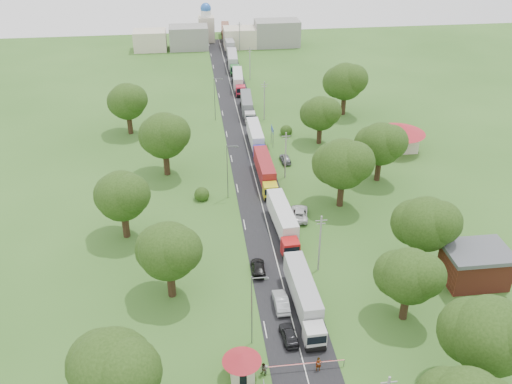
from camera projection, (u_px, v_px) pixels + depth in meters
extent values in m
plane|color=#2E571D|center=(272.00, 244.00, 86.23)|extent=(260.00, 260.00, 0.00)
cube|color=black|center=(256.00, 182.00, 103.48)|extent=(8.00, 200.00, 0.04)
cylinder|color=slate|center=(266.00, 370.00, 63.91)|extent=(0.20, 0.20, 1.10)
cube|color=slate|center=(266.00, 367.00, 63.66)|extent=(0.35, 0.35, 0.25)
cylinder|color=red|center=(305.00, 364.00, 64.17)|extent=(9.00, 0.12, 0.12)
cylinder|color=slate|center=(344.00, 363.00, 64.90)|extent=(0.10, 0.10, 1.00)
cube|color=beige|center=(242.00, 368.00, 63.29)|extent=(2.60, 2.60, 2.40)
cone|color=maroon|center=(242.00, 357.00, 62.45)|extent=(4.40, 4.40, 1.10)
cube|color=black|center=(254.00, 366.00, 63.34)|extent=(0.02, 1.20, 0.90)
cube|color=black|center=(243.00, 379.00, 62.26)|extent=(0.80, 0.02, 1.90)
cylinder|color=slate|center=(273.00, 139.00, 114.95)|extent=(0.12, 0.12, 4.00)
cylinder|color=slate|center=(271.00, 134.00, 117.02)|extent=(0.12, 0.12, 4.00)
cube|color=navy|center=(272.00, 129.00, 115.19)|extent=(0.06, 3.00, 1.00)
cube|color=silver|center=(272.00, 129.00, 115.19)|extent=(0.07, 3.10, 0.06)
cube|color=gray|center=(389.00, 382.00, 52.53)|extent=(1.60, 0.10, 0.10)
cylinder|color=gray|center=(320.00, 244.00, 78.56)|extent=(0.24, 0.24, 9.00)
cube|color=gray|center=(321.00, 220.00, 76.68)|extent=(1.60, 0.10, 0.10)
cube|color=gray|center=(321.00, 224.00, 76.92)|extent=(1.20, 0.10, 0.10)
cylinder|color=gray|center=(286.00, 155.00, 102.71)|extent=(0.24, 0.24, 9.00)
cube|color=gray|center=(286.00, 136.00, 100.83)|extent=(1.60, 0.10, 0.10)
cube|color=gray|center=(286.00, 139.00, 101.08)|extent=(1.20, 0.10, 0.10)
cylinder|color=gray|center=(264.00, 101.00, 126.86)|extent=(0.24, 0.24, 9.00)
cube|color=gray|center=(264.00, 84.00, 124.98)|extent=(1.60, 0.10, 0.10)
cube|color=gray|center=(264.00, 87.00, 125.23)|extent=(1.20, 0.10, 0.10)
cylinder|color=gray|center=(250.00, 64.00, 151.01)|extent=(0.24, 0.24, 9.00)
cube|color=gray|center=(250.00, 49.00, 149.13)|extent=(1.60, 0.10, 0.10)
cube|color=gray|center=(250.00, 51.00, 149.38)|extent=(1.20, 0.10, 0.10)
cylinder|color=gray|center=(239.00, 37.00, 175.16)|extent=(0.24, 0.24, 9.00)
cube|color=gray|center=(239.00, 24.00, 173.28)|extent=(1.60, 0.10, 0.10)
cube|color=gray|center=(239.00, 26.00, 173.53)|extent=(1.20, 0.10, 0.10)
cylinder|color=slate|center=(252.00, 311.00, 65.91)|extent=(0.16, 0.16, 10.00)
cube|color=slate|center=(260.00, 278.00, 63.68)|extent=(1.80, 0.10, 0.10)
cube|color=slate|center=(267.00, 278.00, 63.84)|extent=(0.50, 0.22, 0.15)
cylinder|color=slate|center=(227.00, 172.00, 96.10)|extent=(0.16, 0.16, 10.00)
cube|color=slate|center=(232.00, 146.00, 93.87)|extent=(1.80, 0.10, 0.10)
cube|color=slate|center=(237.00, 147.00, 94.03)|extent=(0.50, 0.22, 0.15)
cylinder|color=slate|center=(215.00, 99.00, 126.29)|extent=(0.16, 0.16, 10.00)
cube|color=slate|center=(218.00, 79.00, 124.06)|extent=(1.80, 0.10, 0.10)
cube|color=slate|center=(222.00, 79.00, 124.22)|extent=(0.50, 0.22, 0.15)
cylinder|color=#382616|center=(480.00, 374.00, 61.17)|extent=(1.12, 1.12, 4.55)
sphere|color=#1C330E|center=(490.00, 336.00, 58.41)|extent=(8.40, 8.40, 8.40)
sphere|color=#1C330E|center=(512.00, 336.00, 57.09)|extent=(6.60, 6.60, 6.60)
sphere|color=#1C330E|center=(472.00, 331.00, 59.87)|extent=(7.20, 7.20, 7.20)
cylinder|color=#382616|center=(405.00, 306.00, 71.26)|extent=(1.04, 1.04, 3.85)
sphere|color=#1C330E|center=(410.00, 276.00, 68.95)|extent=(7.00, 7.00, 7.00)
sphere|color=#1C330E|center=(423.00, 275.00, 67.85)|extent=(5.50, 5.50, 5.50)
sphere|color=#1C330E|center=(398.00, 274.00, 70.16)|extent=(6.00, 6.00, 6.00)
cylinder|color=#382616|center=(421.00, 254.00, 80.44)|extent=(1.08, 1.08, 4.20)
sphere|color=#1C330E|center=(426.00, 224.00, 77.91)|extent=(7.70, 7.70, 7.70)
sphere|color=#1C330E|center=(440.00, 222.00, 76.70)|extent=(6.05, 6.05, 6.05)
sphere|color=#1C330E|center=(414.00, 222.00, 79.25)|extent=(6.60, 6.60, 6.60)
cylinder|color=#382616|center=(341.00, 194.00, 95.13)|extent=(1.12, 1.12, 4.55)
sphere|color=#1C330E|center=(343.00, 164.00, 92.37)|extent=(8.40, 8.40, 8.40)
sphere|color=#1C330E|center=(355.00, 162.00, 91.05)|extent=(6.60, 6.60, 6.60)
sphere|color=#1C330E|center=(333.00, 163.00, 93.83)|extent=(7.20, 7.20, 7.20)
cylinder|color=#382616|center=(378.00, 170.00, 103.08)|extent=(1.08, 1.08, 4.20)
sphere|color=#1C330E|center=(381.00, 144.00, 100.55)|extent=(7.70, 7.70, 7.70)
sphere|color=#1C330E|center=(391.00, 142.00, 99.34)|extent=(6.05, 6.05, 6.05)
sphere|color=#1C330E|center=(372.00, 144.00, 101.89)|extent=(6.60, 6.60, 6.60)
cylinder|color=#382616|center=(319.00, 135.00, 117.08)|extent=(1.04, 1.04, 3.85)
sphere|color=#1C330E|center=(321.00, 113.00, 114.77)|extent=(7.00, 7.00, 7.00)
sphere|color=#1C330E|center=(328.00, 111.00, 113.67)|extent=(5.50, 5.50, 5.50)
sphere|color=#1C330E|center=(314.00, 114.00, 115.99)|extent=(6.00, 6.00, 6.00)
cylinder|color=#382616|center=(343.00, 105.00, 130.81)|extent=(1.12, 1.12, 4.55)
sphere|color=#1C330E|center=(345.00, 82.00, 128.06)|extent=(8.40, 8.40, 8.40)
sphere|color=#1C330E|center=(354.00, 79.00, 126.74)|extent=(6.60, 6.60, 6.60)
sphere|color=#1C330E|center=(338.00, 82.00, 129.52)|extent=(7.20, 7.20, 7.20)
sphere|color=#1C330E|center=(113.00, 371.00, 54.31)|extent=(8.40, 8.40, 8.40)
sphere|color=#1C330E|center=(127.00, 372.00, 53.00)|extent=(6.60, 6.60, 6.60)
sphere|color=#1C330E|center=(103.00, 365.00, 55.77)|extent=(7.20, 7.20, 7.20)
cylinder|color=#382616|center=(171.00, 283.00, 74.95)|extent=(1.08, 1.08, 4.20)
sphere|color=#1C330E|center=(168.00, 251.00, 72.41)|extent=(7.70, 7.70, 7.70)
sphere|color=#1C330E|center=(179.00, 250.00, 71.20)|extent=(6.05, 6.05, 6.05)
sphere|color=#1C330E|center=(160.00, 249.00, 73.75)|extent=(6.60, 6.60, 6.60)
cylinder|color=#382616|center=(126.00, 225.00, 87.13)|extent=(1.08, 1.08, 4.20)
sphere|color=#1C330E|center=(122.00, 196.00, 84.60)|extent=(7.70, 7.70, 7.70)
sphere|color=#1C330E|center=(130.00, 194.00, 83.39)|extent=(6.05, 6.05, 6.05)
sphere|color=#1C330E|center=(115.00, 195.00, 85.93)|extent=(6.60, 6.60, 6.60)
cylinder|color=#382616|center=(167.00, 163.00, 104.94)|extent=(1.12, 1.12, 4.55)
sphere|color=#1C330E|center=(164.00, 135.00, 102.18)|extent=(8.40, 8.40, 8.40)
sphere|color=#1C330E|center=(172.00, 133.00, 100.87)|extent=(6.60, 6.60, 6.60)
sphere|color=#1C330E|center=(158.00, 136.00, 103.64)|extent=(7.20, 7.20, 7.20)
cylinder|color=#382616|center=(130.00, 124.00, 121.41)|extent=(1.08, 1.08, 4.20)
sphere|color=#1C330E|center=(127.00, 101.00, 118.88)|extent=(7.70, 7.70, 7.70)
sphere|color=#1C330E|center=(133.00, 99.00, 117.67)|extent=(6.05, 6.05, 6.05)
sphere|color=#1C330E|center=(123.00, 102.00, 120.22)|extent=(6.60, 6.60, 6.60)
cube|color=maroon|center=(474.00, 267.00, 77.54)|extent=(8.00, 6.00, 4.60)
cube|color=#47494F|center=(478.00, 252.00, 76.26)|extent=(8.60, 6.60, 0.60)
cube|color=beige|center=(398.00, 141.00, 114.35)|extent=(7.00, 5.00, 4.00)
cone|color=maroon|center=(400.00, 127.00, 112.91)|extent=(10.08, 10.08, 1.80)
cube|color=gray|center=(189.00, 37.00, 178.29)|extent=(12.00, 8.00, 7.00)
cube|color=beige|center=(240.00, 37.00, 180.27)|extent=(10.00, 8.00, 6.00)
cube|color=gray|center=(277.00, 33.00, 181.07)|extent=(14.00, 8.00, 8.00)
cube|color=beige|center=(150.00, 40.00, 177.25)|extent=(10.00, 8.00, 6.00)
cube|color=beige|center=(207.00, 29.00, 185.59)|extent=(5.00, 5.00, 8.00)
cylinder|color=silver|center=(206.00, 13.00, 183.12)|extent=(3.20, 3.20, 2.00)
sphere|color=#2659B2|center=(206.00, 8.00, 182.33)|extent=(3.40, 3.40, 3.40)
cube|color=silver|center=(314.00, 335.00, 67.25)|extent=(2.53, 2.53, 2.55)
cube|color=black|center=(317.00, 340.00, 66.01)|extent=(2.35, 0.10, 1.12)
cube|color=slate|center=(316.00, 349.00, 66.74)|extent=(2.25, 0.32, 0.36)
cube|color=slate|center=(302.00, 301.00, 73.82)|extent=(2.73, 11.82, 0.31)
cube|color=#9D9EA2|center=(303.00, 288.00, 73.18)|extent=(2.94, 12.13, 3.06)
cylinder|color=black|center=(316.00, 347.00, 66.99)|extent=(2.40, 1.02, 1.02)
cylinder|color=black|center=(312.00, 336.00, 68.57)|extent=(2.40, 1.02, 1.02)
cylinder|color=black|center=(297.00, 285.00, 77.03)|extent=(2.40, 1.02, 1.02)
cylinder|color=black|center=(295.00, 278.00, 78.35)|extent=(2.40, 1.02, 1.02)
cube|color=#AF1415|center=(290.00, 248.00, 82.80)|extent=(2.56, 2.56, 2.52)
cube|color=black|center=(292.00, 251.00, 81.57)|extent=(2.31, 0.16, 1.11)
cube|color=slate|center=(291.00, 258.00, 82.30)|extent=(2.22, 0.38, 0.35)
cube|color=slate|center=(282.00, 226.00, 89.27)|extent=(3.01, 11.69, 0.30)
cube|color=silver|center=(282.00, 215.00, 88.63)|extent=(3.23, 12.00, 3.02)
cylinder|color=black|center=(291.00, 257.00, 82.54)|extent=(2.36, 1.01, 1.01)
cylinder|color=black|center=(289.00, 250.00, 84.10)|extent=(2.36, 1.01, 1.01)
cylinder|color=black|center=(279.00, 216.00, 92.43)|extent=(2.36, 1.01, 1.01)
cylinder|color=black|center=(277.00, 211.00, 93.73)|extent=(2.36, 1.01, 1.01)
cube|color=gold|center=(270.00, 191.00, 97.55)|extent=(2.40, 2.40, 2.47)
cube|color=black|center=(271.00, 192.00, 96.35)|extent=(2.27, 0.05, 1.09)
cube|color=slate|center=(271.00, 199.00, 97.06)|extent=(2.18, 0.28, 0.35)
cube|color=slate|center=(265.00, 176.00, 103.91)|extent=(2.41, 11.39, 0.30)
cube|color=maroon|center=(265.00, 166.00, 103.29)|extent=(2.61, 11.69, 2.97)
cylinder|color=black|center=(271.00, 198.00, 97.30)|extent=(2.32, 0.99, 0.99)
cylinder|color=black|center=(269.00, 193.00, 98.83)|extent=(2.32, 0.99, 0.99)
cylinder|color=black|center=(262.00, 168.00, 107.02)|extent=(2.32, 0.99, 0.99)
cylinder|color=black|center=(261.00, 165.00, 108.30)|extent=(2.32, 0.99, 0.99)
cube|color=#1C29AD|center=(260.00, 153.00, 110.75)|extent=(2.29, 2.29, 2.37)
cube|color=black|center=(260.00, 154.00, 109.59)|extent=(2.18, 0.03, 1.04)
cube|color=slate|center=(260.00, 159.00, 110.27)|extent=(2.09, 0.26, 0.33)
cube|color=slate|center=(255.00, 142.00, 116.86)|extent=(2.21, 10.93, 0.28)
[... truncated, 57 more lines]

